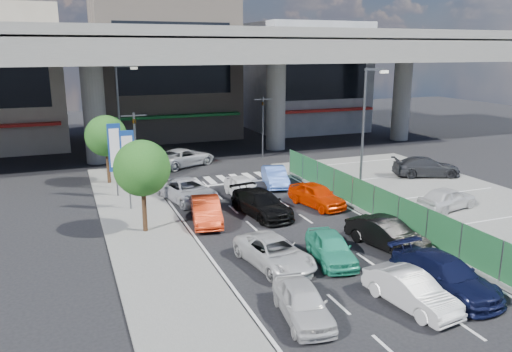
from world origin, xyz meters
name	(u,v)px	position (x,y,z in m)	size (l,w,h in m)	color
ground	(304,242)	(0.00, 0.00, 0.00)	(120.00, 120.00, 0.00)	black
parking_lot	(453,205)	(11.00, 2.00, 0.03)	(12.00, 28.00, 0.06)	slate
sidewalk_left	(146,232)	(-7.00, 4.00, 0.06)	(4.00, 30.00, 0.12)	slate
fence_run	(384,206)	(5.30, 1.00, 0.90)	(0.16, 22.00, 1.80)	#1C532C
expressway	(189,53)	(0.00, 22.00, 8.76)	(64.00, 14.00, 10.75)	slate
building_center	(164,65)	(0.00, 32.97, 7.49)	(14.00, 10.90, 15.00)	gray
building_east	(305,77)	(16.00, 31.97, 5.99)	(12.00, 10.90, 12.00)	gray
traffic_light_left	(135,132)	(-6.20, 12.00, 3.94)	(1.60, 1.24, 5.20)	#595B60
traffic_light_right	(263,112)	(5.50, 19.00, 3.94)	(1.60, 1.24, 5.20)	#595B60
street_lamp_right	(366,121)	(7.17, 6.00, 4.77)	(1.65, 0.22, 8.00)	#595B60
street_lamp_left	(121,109)	(-6.33, 18.00, 4.77)	(1.65, 0.22, 8.00)	#595B60
signboard_near	(128,159)	(-7.20, 7.99, 3.06)	(0.80, 0.14, 4.70)	#595B60
signboard_far	(115,150)	(-7.60, 10.99, 3.06)	(0.80, 0.14, 4.70)	#595B60
tree_near	(142,168)	(-7.00, 4.00, 3.39)	(2.80, 2.80, 4.80)	#382314
tree_far	(106,136)	(-7.80, 14.50, 3.39)	(2.80, 2.80, 4.80)	#382314
van_white_back_left	(303,302)	(-3.28, -6.40, 0.62)	(1.47, 3.65, 1.25)	silver
hatch_white_back_mid	(411,290)	(0.75, -7.06, 0.63)	(1.34, 3.85, 1.27)	silver
minivan_navy_back	(445,275)	(2.71, -6.58, 0.69)	(1.93, 4.76, 1.38)	black
sedan_white_mid_left	(274,253)	(-2.46, -2.04, 0.62)	(2.04, 4.43, 1.23)	silver
taxi_teal_mid	(331,247)	(0.05, -2.48, 0.65)	(1.53, 3.81, 1.30)	#30AD88
hatch_black_mid_right	(387,234)	(3.25, -2.09, 0.69)	(1.46, 4.19, 1.38)	black
taxi_orange_left	(206,211)	(-3.69, 4.37, 0.68)	(1.45, 4.14, 1.37)	red
sedan_black_mid	(261,204)	(-0.46, 4.45, 0.69)	(1.93, 4.76, 1.38)	black
taxi_orange_right	(317,195)	(3.22, 4.80, 0.69)	(1.63, 4.05, 1.38)	red
wagon_silver_front_left	(187,191)	(-3.69, 8.58, 0.69)	(2.29, 4.97, 1.38)	#B4B5BD
sedan_white_front_mid	(243,187)	(-0.22, 8.19, 0.66)	(1.55, 3.85, 1.31)	white
kei_truck_front_right	(275,176)	(2.76, 9.98, 0.65)	(1.38, 3.97, 1.31)	#4E77DC
crossing_wagon_silver	(184,157)	(-1.63, 18.11, 0.72)	(2.38, 5.16, 1.43)	#B0B3B8
parked_sedan_white	(447,198)	(9.92, 1.41, 0.73)	(1.57, 3.90, 1.33)	silver
parked_sedan_dgrey	(426,167)	(14.05, 8.20, 0.76)	(1.96, 4.83, 1.40)	#2B2C30
traffic_cone	(366,188)	(7.48, 5.98, 0.39)	(0.34, 0.34, 0.67)	#D5510B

